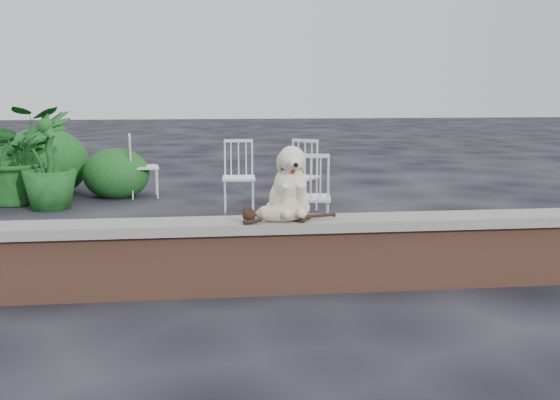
{
  "coord_description": "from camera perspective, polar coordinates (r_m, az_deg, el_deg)",
  "views": [
    {
      "loc": [
        -0.42,
        -4.98,
        1.6
      ],
      "look_at": [
        0.2,
        0.2,
        0.7
      ],
      "focal_mm": 41.62,
      "sensor_mm": 36.0,
      "label": 1
    }
  ],
  "objects": [
    {
      "name": "chair_d",
      "position": [
        8.48,
        1.61,
        2.12
      ],
      "size": [
        0.78,
        0.78,
        0.94
      ],
      "primitive_type": null,
      "rotation": [
        0.0,
        0.0,
        -0.63
      ],
      "color": "white",
      "rests_on": "ground"
    },
    {
      "name": "capstone",
      "position": [
        5.11,
        -1.92,
        -2.19
      ],
      "size": [
        6.2,
        0.4,
        0.08
      ],
      "primitive_type": "cube",
      "color": "slate",
      "rests_on": "brick_wall"
    },
    {
      "name": "potted_plant_b",
      "position": [
        9.17,
        -19.7,
        3.27
      ],
      "size": [
        1.03,
        1.03,
        1.3
      ],
      "primitive_type": "imported",
      "rotation": [
        0.0,
        0.0,
        -0.71
      ],
      "color": "#134315",
      "rests_on": "ground"
    },
    {
      "name": "dog",
      "position": [
        5.13,
        0.75,
        1.7
      ],
      "size": [
        0.42,
        0.54,
        0.6
      ],
      "primitive_type": null,
      "rotation": [
        0.0,
        0.0,
        0.07
      ],
      "color": "beige",
      "rests_on": "capstone"
    },
    {
      "name": "cat",
      "position": [
        5.01,
        0.07,
        -1.08
      ],
      "size": [
        0.9,
        0.27,
        0.15
      ],
      "primitive_type": null,
      "rotation": [
        0.0,
        0.0,
        0.07
      ],
      "color": "tan",
      "rests_on": "capstone"
    },
    {
      "name": "shrubbery",
      "position": [
        10.31,
        -20.09,
        2.62
      ],
      "size": [
        3.04,
        1.85,
        1.07
      ],
      "color": "#134315",
      "rests_on": "ground"
    },
    {
      "name": "brick_wall",
      "position": [
        5.18,
        -1.9,
        -5.33
      ],
      "size": [
        6.0,
        0.3,
        0.5
      ],
      "primitive_type": "cube",
      "color": "brown",
      "rests_on": "ground"
    },
    {
      "name": "potted_plant_a",
      "position": [
        9.74,
        -22.24,
        3.65
      ],
      "size": [
        1.59,
        1.53,
        1.37
      ],
      "primitive_type": "imported",
      "rotation": [
        0.0,
        0.0,
        0.5
      ],
      "color": "#134315",
      "rests_on": "ground"
    },
    {
      "name": "chair_b",
      "position": [
        8.45,
        -3.64,
        2.07
      ],
      "size": [
        0.59,
        0.59,
        0.94
      ],
      "primitive_type": null,
      "rotation": [
        0.0,
        0.0,
        -0.05
      ],
      "color": "white",
      "rests_on": "ground"
    },
    {
      "name": "chair_c",
      "position": [
        6.9,
        2.7,
        0.35
      ],
      "size": [
        0.64,
        0.64,
        0.94
      ],
      "primitive_type": null,
      "rotation": [
        0.0,
        0.0,
        2.98
      ],
      "color": "white",
      "rests_on": "ground"
    },
    {
      "name": "ground",
      "position": [
        5.25,
        -1.89,
        -7.97
      ],
      "size": [
        60.0,
        60.0,
        0.0
      ],
      "primitive_type": "plane",
      "color": "black",
      "rests_on": "ground"
    },
    {
      "name": "chair_e",
      "position": [
        9.81,
        -11.88,
        2.95
      ],
      "size": [
        0.63,
        0.63,
        0.94
      ],
      "primitive_type": null,
      "rotation": [
        0.0,
        0.0,
        1.7
      ],
      "color": "white",
      "rests_on": "ground"
    }
  ]
}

